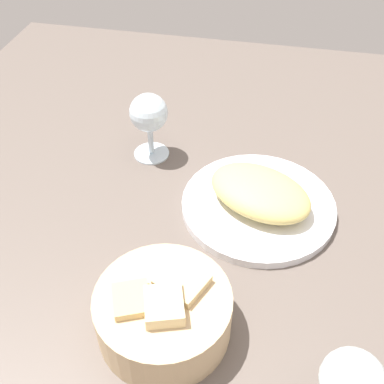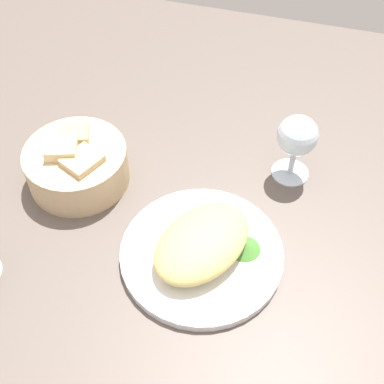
# 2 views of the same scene
# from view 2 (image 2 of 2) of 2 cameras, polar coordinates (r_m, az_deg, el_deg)

# --- Properties ---
(ground_plane) EXTENTS (1.40, 1.40, 0.02)m
(ground_plane) POSITION_cam_2_polar(r_m,az_deg,el_deg) (0.82, -7.28, -6.98)
(ground_plane) COLOR #5F544C
(plate) EXTENTS (0.24, 0.24, 0.01)m
(plate) POSITION_cam_2_polar(r_m,az_deg,el_deg) (0.79, 1.04, -6.68)
(plate) COLOR white
(plate) RESTS_ON ground_plane
(omelette) EXTENTS (0.20, 0.17, 0.05)m
(omelette) POSITION_cam_2_polar(r_m,az_deg,el_deg) (0.77, 1.07, -5.47)
(omelette) COLOR #D4BF6E
(omelette) RESTS_ON plate
(lettuce_garnish) EXTENTS (0.05, 0.05, 0.01)m
(lettuce_garnish) POSITION_cam_2_polar(r_m,az_deg,el_deg) (0.79, 5.68, -5.83)
(lettuce_garnish) COLOR #437E30
(lettuce_garnish) RESTS_ON plate
(bread_basket) EXTENTS (0.17, 0.17, 0.08)m
(bread_basket) POSITION_cam_2_polar(r_m,az_deg,el_deg) (0.89, -12.28, 2.91)
(bread_basket) COLOR tan
(bread_basket) RESTS_ON ground_plane
(wine_glass_near) EXTENTS (0.07, 0.07, 0.12)m
(wine_glass_near) POSITION_cam_2_polar(r_m,az_deg,el_deg) (0.86, 11.24, 5.64)
(wine_glass_near) COLOR silver
(wine_glass_near) RESTS_ON ground_plane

